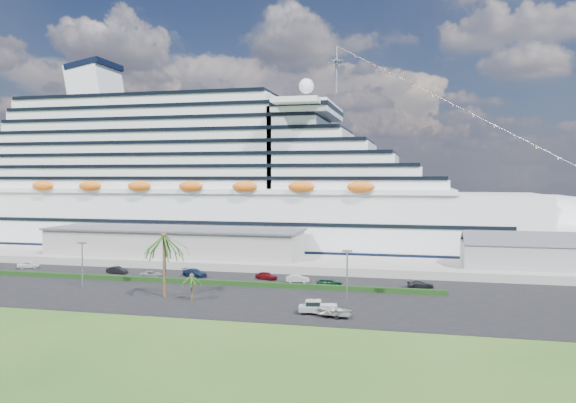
% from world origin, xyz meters
% --- Properties ---
extents(ground, '(420.00, 420.00, 0.00)m').
position_xyz_m(ground, '(0.00, 0.00, 0.00)').
color(ground, '#27511B').
rests_on(ground, ground).
extents(asphalt_lot, '(140.00, 38.00, 0.12)m').
position_xyz_m(asphalt_lot, '(0.00, 11.00, 0.06)').
color(asphalt_lot, black).
rests_on(asphalt_lot, ground).
extents(wharf, '(240.00, 20.00, 1.80)m').
position_xyz_m(wharf, '(0.00, 40.00, 0.90)').
color(wharf, gray).
rests_on(wharf, ground).
extents(water, '(420.00, 160.00, 0.02)m').
position_xyz_m(water, '(0.00, 130.00, 0.01)').
color(water, black).
rests_on(water, ground).
extents(cruise_ship, '(191.00, 38.00, 54.00)m').
position_xyz_m(cruise_ship, '(-21.53, 64.00, 16.69)').
color(cruise_ship, silver).
rests_on(cruise_ship, ground).
extents(terminal_building, '(61.00, 15.00, 6.30)m').
position_xyz_m(terminal_building, '(-25.00, 40.00, 5.01)').
color(terminal_building, gray).
rests_on(terminal_building, wharf).
extents(port_shed, '(24.00, 12.31, 7.37)m').
position_xyz_m(port_shed, '(52.00, 40.00, 4.40)').
color(port_shed, gray).
rests_on(port_shed, wharf).
extents(hedge, '(88.00, 1.10, 0.90)m').
position_xyz_m(hedge, '(-8.00, 16.00, 0.57)').
color(hedge, black).
rests_on(hedge, asphalt_lot).
extents(lamp_post_left, '(1.60, 0.35, 8.27)m').
position_xyz_m(lamp_post_left, '(-28.00, 8.00, 5.34)').
color(lamp_post_left, gray).
rests_on(lamp_post_left, asphalt_lot).
extents(lamp_post_right, '(1.60, 0.35, 8.27)m').
position_xyz_m(lamp_post_right, '(20.00, 8.00, 5.34)').
color(lamp_post_right, gray).
rests_on(lamp_post_right, asphalt_lot).
extents(palm_tall, '(8.82, 8.82, 11.13)m').
position_xyz_m(palm_tall, '(-10.00, 4.00, 9.20)').
color(palm_tall, '#47301E').
rests_on(palm_tall, ground).
extents(palm_short, '(3.53, 3.53, 4.56)m').
position_xyz_m(palm_short, '(-4.50, 2.50, 3.67)').
color(palm_short, '#47301E').
rests_on(palm_short, ground).
extents(parked_car_0, '(4.98, 3.47, 1.58)m').
position_xyz_m(parked_car_0, '(-52.03, 24.35, 0.91)').
color(parked_car_0, silver).
rests_on(parked_car_0, asphalt_lot).
extents(parked_car_1, '(4.62, 2.08, 1.47)m').
position_xyz_m(parked_car_1, '(-29.61, 22.67, 0.86)').
color(parked_car_1, black).
rests_on(parked_car_1, asphalt_lot).
extents(parked_car_2, '(4.96, 3.37, 1.26)m').
position_xyz_m(parked_car_2, '(-20.66, 20.42, 0.75)').
color(parked_car_2, '#92939A').
rests_on(parked_car_2, asphalt_lot).
extents(parked_car_3, '(5.83, 3.77, 1.57)m').
position_xyz_m(parked_car_3, '(-12.58, 23.04, 0.91)').
color(parked_car_3, '#122141').
rests_on(parked_car_3, asphalt_lot).
extents(parked_car_4, '(4.79, 3.20, 1.52)m').
position_xyz_m(parked_car_4, '(2.25, 23.37, 0.88)').
color(parked_car_4, '#630D11').
rests_on(parked_car_4, asphalt_lot).
extents(parked_car_5, '(4.65, 2.29, 1.47)m').
position_xyz_m(parked_car_5, '(8.86, 21.73, 0.85)').
color(parked_car_5, silver).
rests_on(parked_car_5, asphalt_lot).
extents(parked_car_6, '(5.23, 3.92, 1.32)m').
position_xyz_m(parked_car_6, '(15.30, 19.57, 0.78)').
color(parked_car_6, '#0D361F').
rests_on(parked_car_6, asphalt_lot).
extents(parked_car_7, '(5.06, 2.76, 1.39)m').
position_xyz_m(parked_car_7, '(31.51, 21.77, 0.82)').
color(parked_car_7, black).
rests_on(parked_car_7, asphalt_lot).
extents(pickup_truck, '(5.89, 2.87, 1.99)m').
position_xyz_m(pickup_truck, '(16.87, -1.64, 1.21)').
color(pickup_truck, black).
rests_on(pickup_truck, asphalt_lot).
extents(boat_trailer, '(5.84, 4.19, 1.63)m').
position_xyz_m(boat_trailer, '(19.67, -3.24, 1.20)').
color(boat_trailer, gray).
rests_on(boat_trailer, asphalt_lot).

